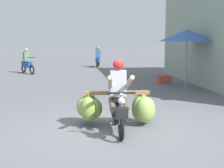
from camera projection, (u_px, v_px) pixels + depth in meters
ground_plane at (110, 131)px, 6.92m from camera, size 120.00×120.00×0.00m
motorbike_main_loaded at (117, 106)px, 7.24m from camera, size 1.92×1.86×1.58m
motorbike_distant_ahead_left at (27, 63)px, 17.59m from camera, size 0.93×1.43×1.40m
motorbike_distant_ahead_right at (98, 59)px, 21.16m from camera, size 0.57×1.61×1.40m
market_umbrella_near_shop at (187, 35)px, 12.57m from camera, size 2.18×2.18×2.34m
produce_crate at (164, 79)px, 13.97m from camera, size 0.56×0.40×0.36m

